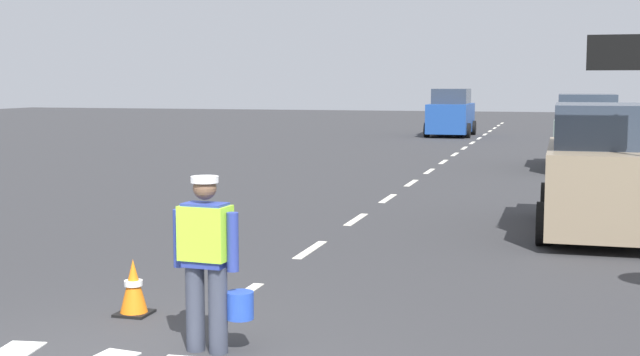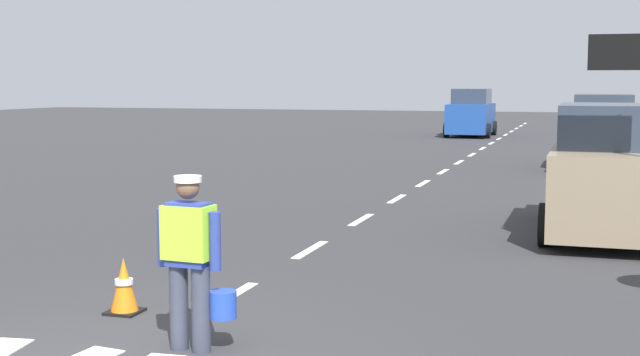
{
  "view_description": "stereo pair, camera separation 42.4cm",
  "coord_description": "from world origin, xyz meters",
  "px_view_note": "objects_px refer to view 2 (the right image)",
  "views": [
    {
      "loc": [
        3.63,
        -6.61,
        2.54
      ],
      "look_at": [
        0.14,
        5.75,
        1.1
      ],
      "focal_mm": 48.25,
      "sensor_mm": 36.0,
      "label": 1
    },
    {
      "loc": [
        4.04,
        -6.48,
        2.54
      ],
      "look_at": [
        0.14,
        5.75,
        1.1
      ],
      "focal_mm": 48.25,
      "sensor_mm": 36.0,
      "label": 2
    }
  ],
  "objects_px": {
    "car_parked_curbside": "(605,175)",
    "traffic_cone_near": "(124,286)",
    "car_parked_far": "(602,135)",
    "car_oncoming_third": "(471,114)",
    "road_worker": "(192,254)"
  },
  "relations": [
    {
      "from": "car_parked_curbside",
      "to": "traffic_cone_near",
      "type": "bearing_deg",
      "value": -127.06
    },
    {
      "from": "traffic_cone_near",
      "to": "car_parked_far",
      "type": "xyz_separation_m",
      "value": [
        5.11,
        17.85,
        0.72
      ]
    },
    {
      "from": "traffic_cone_near",
      "to": "car_parked_curbside",
      "type": "xyz_separation_m",
      "value": [
        5.08,
        6.73,
        0.71
      ]
    },
    {
      "from": "traffic_cone_near",
      "to": "car_parked_far",
      "type": "relative_size",
      "value": 0.14
    },
    {
      "from": "car_oncoming_third",
      "to": "car_parked_curbside",
      "type": "bearing_deg",
      "value": -77.47
    },
    {
      "from": "car_parked_far",
      "to": "car_oncoming_third",
      "type": "distance_m",
      "value": 15.7
    },
    {
      "from": "traffic_cone_near",
      "to": "car_parked_curbside",
      "type": "distance_m",
      "value": 8.46
    },
    {
      "from": "road_worker",
      "to": "car_oncoming_third",
      "type": "distance_m",
      "value": 33.49
    },
    {
      "from": "traffic_cone_near",
      "to": "car_parked_far",
      "type": "distance_m",
      "value": 18.58
    },
    {
      "from": "car_parked_curbside",
      "to": "car_oncoming_third",
      "type": "bearing_deg",
      "value": 102.53
    },
    {
      "from": "traffic_cone_near",
      "to": "car_parked_curbside",
      "type": "bearing_deg",
      "value": 52.94
    },
    {
      "from": "car_parked_far",
      "to": "car_oncoming_third",
      "type": "height_order",
      "value": "car_oncoming_third"
    },
    {
      "from": "traffic_cone_near",
      "to": "car_oncoming_third",
      "type": "xyz_separation_m",
      "value": [
        -0.64,
        32.46,
        0.73
      ]
    },
    {
      "from": "road_worker",
      "to": "car_oncoming_third",
      "type": "bearing_deg",
      "value": 93.34
    },
    {
      "from": "road_worker",
      "to": "car_oncoming_third",
      "type": "relative_size",
      "value": 0.42
    }
  ]
}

